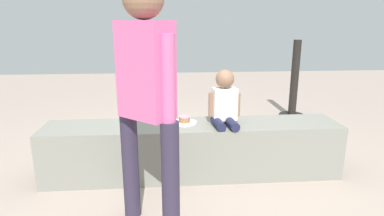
% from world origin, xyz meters
% --- Properties ---
extents(ground_plane, '(12.00, 12.00, 0.00)m').
position_xyz_m(ground_plane, '(0.00, 0.00, 0.00)').
color(ground_plane, '#A79487').
extents(concrete_ledge, '(2.63, 0.46, 0.48)m').
position_xyz_m(concrete_ledge, '(0.00, 0.00, 0.24)').
color(concrete_ledge, gray).
rests_on(concrete_ledge, ground_plane).
extents(child_seated, '(0.28, 0.32, 0.48)m').
position_xyz_m(child_seated, '(0.28, -0.02, 0.70)').
color(child_seated, '#1C203F').
rests_on(child_seated, concrete_ledge).
extents(adult_standing, '(0.39, 0.37, 1.62)m').
position_xyz_m(adult_standing, '(-0.35, -0.74, 0.98)').
color(adult_standing, '#2F283D').
rests_on(adult_standing, ground_plane).
extents(cake_plate, '(0.22, 0.22, 0.07)m').
position_xyz_m(cake_plate, '(-0.07, 0.04, 0.50)').
color(cake_plate, white).
rests_on(cake_plate, concrete_ledge).
extents(gift_bag, '(0.23, 0.09, 0.36)m').
position_xyz_m(gift_bag, '(0.94, 0.54, 0.16)').
color(gift_bag, '#4C99E0').
rests_on(gift_bag, ground_plane).
extents(railing_post, '(0.36, 0.36, 1.11)m').
position_xyz_m(railing_post, '(1.60, 1.70, 0.42)').
color(railing_post, black).
rests_on(railing_post, ground_plane).
extents(water_bottle_near_gift, '(0.07, 0.07, 0.20)m').
position_xyz_m(water_bottle_near_gift, '(0.08, 0.44, 0.09)').
color(water_bottle_near_gift, silver).
rests_on(water_bottle_near_gift, ground_plane).
extents(water_bottle_far_side, '(0.07, 0.07, 0.18)m').
position_xyz_m(water_bottle_far_side, '(0.95, 0.97, 0.08)').
color(water_bottle_far_side, silver).
rests_on(water_bottle_far_side, ground_plane).
extents(party_cup_red, '(0.09, 0.09, 0.10)m').
position_xyz_m(party_cup_red, '(0.14, 1.15, 0.05)').
color(party_cup_red, red).
rests_on(party_cup_red, ground_plane).
extents(cake_box_white, '(0.32, 0.31, 0.14)m').
position_xyz_m(cake_box_white, '(0.49, 1.17, 0.07)').
color(cake_box_white, white).
rests_on(cake_box_white, ground_plane).
extents(handbag_black_leather, '(0.33, 0.15, 0.33)m').
position_xyz_m(handbag_black_leather, '(-0.31, 0.64, 0.11)').
color(handbag_black_leather, black).
rests_on(handbag_black_leather, ground_plane).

